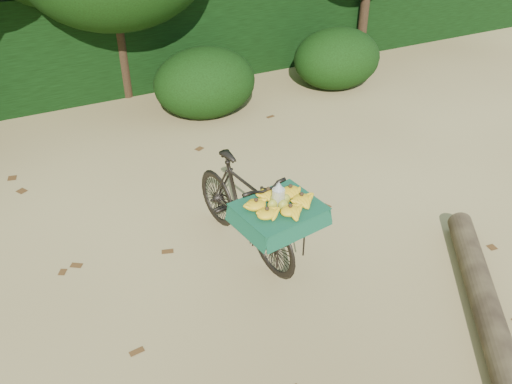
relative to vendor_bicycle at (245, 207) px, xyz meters
name	(u,v)px	position (x,y,z in m)	size (l,w,h in m)	color
ground	(226,317)	(-0.60, -0.85, -0.55)	(80.00, 80.00, 0.00)	tan
vendor_bicycle	(245,207)	(0.00, 0.00, 0.00)	(0.92, 1.89, 1.08)	black
fallen_log	(498,347)	(1.34, -2.32, -0.42)	(0.26, 0.26, 3.64)	brown
hedge_backdrop	(80,35)	(-0.60, 5.45, 0.35)	(26.00, 1.80, 1.80)	black
bush_clumps	(144,97)	(-0.10, 3.45, -0.10)	(8.80, 1.70, 0.90)	black
leaf_litter	(202,274)	(-0.60, -0.20, -0.55)	(7.00, 7.30, 0.01)	#4F3015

